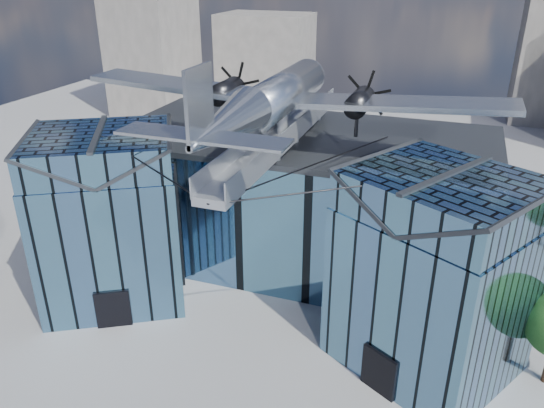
% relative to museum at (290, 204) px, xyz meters
% --- Properties ---
extents(ground_plane, '(120.00, 120.00, 0.00)m').
position_rel_museum_xyz_m(ground_plane, '(-0.00, -5.82, -5.54)').
color(ground_plane, gray).
extents(museum, '(32.88, 24.50, 17.60)m').
position_rel_museum_xyz_m(museum, '(0.00, 0.00, 0.00)').
color(museum, teal).
rests_on(museum, ground).
extents(bg_towers, '(77.00, 24.50, 26.00)m').
position_rel_museum_xyz_m(bg_towers, '(1.45, 44.67, 4.47)').
color(bg_towers, slate).
rests_on(bg_towers, ground).
extents(tree_side_w, '(3.90, 3.90, 5.50)m').
position_rel_museum_xyz_m(tree_side_w, '(-23.36, 2.20, -1.81)').
color(tree_side_w, '#322014').
rests_on(tree_side_w, ground).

